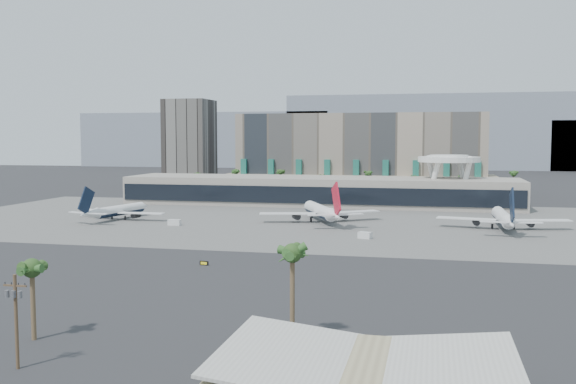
% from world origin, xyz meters
% --- Properties ---
extents(ground, '(900.00, 900.00, 0.00)m').
position_xyz_m(ground, '(0.00, 0.00, 0.00)').
color(ground, '#232326').
rests_on(ground, ground).
extents(apron_pad, '(260.00, 130.00, 0.06)m').
position_xyz_m(apron_pad, '(0.00, 55.00, 0.03)').
color(apron_pad, '#5B5B59').
rests_on(apron_pad, ground).
extents(mountain_ridge, '(680.00, 60.00, 70.00)m').
position_xyz_m(mountain_ridge, '(27.88, 470.00, 29.89)').
color(mountain_ridge, gray).
rests_on(mountain_ridge, ground).
extents(hotel, '(140.00, 30.00, 42.00)m').
position_xyz_m(hotel, '(10.00, 174.41, 16.81)').
color(hotel, tan).
rests_on(hotel, ground).
extents(office_tower, '(30.00, 30.00, 52.00)m').
position_xyz_m(office_tower, '(-95.00, 200.00, 22.94)').
color(office_tower, black).
rests_on(office_tower, ground).
extents(terminal, '(170.00, 32.50, 14.50)m').
position_xyz_m(terminal, '(0.00, 109.84, 6.52)').
color(terminal, '#ABA496').
rests_on(terminal, ground).
extents(saucer_structure, '(26.00, 26.00, 21.89)m').
position_xyz_m(saucer_structure, '(55.00, 116.00, 18.45)').
color(saucer_structure, white).
rests_on(saucer_structure, ground).
extents(palm_row, '(157.80, 2.80, 13.10)m').
position_xyz_m(palm_row, '(7.00, 145.00, 10.50)').
color(palm_row, brown).
rests_on(palm_row, ground).
extents(utility_pole, '(3.20, 0.85, 12.00)m').
position_xyz_m(utility_pole, '(-2.00, -96.09, 7.14)').
color(utility_pole, '#4C3826').
rests_on(utility_pole, ground).
extents(airliner_left, '(36.01, 37.41, 13.03)m').
position_xyz_m(airliner_left, '(-61.02, 42.74, 3.29)').
color(airliner_left, white).
rests_on(airliner_left, ground).
extents(airliner_centre, '(40.02, 41.19, 15.27)m').
position_xyz_m(airliner_centre, '(11.05, 51.95, 3.85)').
color(airliner_centre, white).
rests_on(airliner_centre, ground).
extents(airliner_right, '(41.71, 42.92, 14.82)m').
position_xyz_m(airliner_right, '(70.58, 47.12, 3.74)').
color(airliner_right, white).
rests_on(airliner_right, ground).
extents(service_vehicle_a, '(4.15, 2.09, 2.01)m').
position_xyz_m(service_vehicle_a, '(-35.06, 32.75, 1.00)').
color(service_vehicle_a, silver).
rests_on(service_vehicle_a, ground).
extents(service_vehicle_b, '(4.26, 3.27, 1.93)m').
position_xyz_m(service_vehicle_b, '(29.62, 18.68, 0.97)').
color(service_vehicle_b, silver).
rests_on(service_vehicle_b, ground).
extents(taxiway_sign, '(2.14, 0.57, 0.96)m').
position_xyz_m(taxiway_sign, '(-2.17, -28.42, 0.48)').
color(taxiway_sign, black).
rests_on(taxiway_sign, ground).
extents(near_palm_a, '(6.00, 6.00, 11.83)m').
position_xyz_m(near_palm_a, '(-7.06, -85.21, 9.00)').
color(near_palm_a, brown).
rests_on(near_palm_a, ground).
extents(near_palm_b, '(6.00, 6.00, 14.12)m').
position_xyz_m(near_palm_b, '(29.26, -77.71, 11.24)').
color(near_palm_b, brown).
rests_on(near_palm_b, ground).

